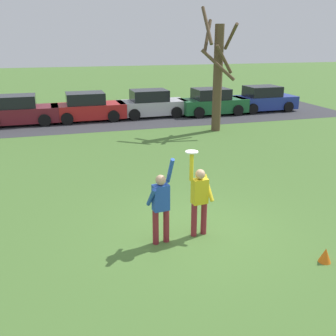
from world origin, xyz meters
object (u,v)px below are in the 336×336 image
at_px(parked_car_green, 212,103).
at_px(bare_tree_tall, 217,73).
at_px(parked_car_red, 88,108).
at_px(parked_car_blue, 263,100).
at_px(parked_car_silver, 151,104).
at_px(person_defender, 161,203).
at_px(person_catcher, 200,197).
at_px(field_cone_orange, 325,255).
at_px(frisbee_disc, 192,152).
at_px(parked_car_maroon, 19,111).

distance_m(parked_car_green, bare_tree_tall, 4.94).
height_order(parked_car_red, parked_car_green, same).
relative_size(parked_car_green, parked_car_blue, 1.00).
bearing_deg(parked_car_silver, person_defender, -103.92).
distance_m(person_catcher, parked_car_green, 15.53).
bearing_deg(parked_car_red, field_cone_orange, -79.02).
xyz_separation_m(frisbee_disc, parked_car_blue, (10.07, 14.48, -1.37)).
bearing_deg(person_catcher, parked_car_green, -120.25).
height_order(frisbee_disc, field_cone_orange, frisbee_disc).
relative_size(parked_car_maroon, parked_car_green, 1.00).
bearing_deg(bare_tree_tall, person_catcher, -114.90).
bearing_deg(field_cone_orange, parked_car_green, 75.77).
relative_size(frisbee_disc, parked_car_maroon, 0.07).
height_order(person_catcher, field_cone_orange, person_catcher).
bearing_deg(bare_tree_tall, field_cone_orange, -102.02).
bearing_deg(parked_car_maroon, person_catcher, -71.66).
bearing_deg(parked_car_maroon, bare_tree_tall, -25.02).
distance_m(person_defender, frisbee_disc, 1.34).
bearing_deg(field_cone_orange, bare_tree_tall, 77.98).
xyz_separation_m(person_catcher, parked_car_maroon, (-5.05, 14.38, -0.25)).
distance_m(parked_car_red, field_cone_orange, 16.71).
distance_m(person_defender, field_cone_orange, 3.64).
relative_size(parked_car_blue, bare_tree_tall, 0.70).
relative_size(frisbee_disc, parked_car_blue, 0.07).
height_order(parked_car_maroon, parked_car_silver, same).
distance_m(person_catcher, parked_car_silver, 14.83).
relative_size(parked_car_red, field_cone_orange, 12.91).
bearing_deg(parked_car_blue, person_catcher, -125.28).
distance_m(parked_car_blue, bare_tree_tall, 7.12).
xyz_separation_m(parked_car_red, parked_car_silver, (3.75, 0.15, 0.00)).
xyz_separation_m(parked_car_maroon, parked_car_silver, (7.47, 0.25, 0.00)).
distance_m(parked_car_maroon, parked_car_green, 11.26).
bearing_deg(frisbee_disc, parked_car_red, 94.40).
relative_size(person_catcher, parked_car_blue, 0.50).
distance_m(person_defender, parked_car_maroon, 15.06).
xyz_separation_m(parked_car_green, field_cone_orange, (-4.08, -16.09, -0.57)).
relative_size(parked_car_red, bare_tree_tall, 0.70).
distance_m(person_defender, parked_car_red, 14.60).
relative_size(parked_car_silver, parked_car_blue, 1.00).
bearing_deg(frisbee_disc, person_catcher, 6.68).
relative_size(parked_car_silver, parked_car_green, 1.00).
relative_size(person_defender, parked_car_red, 0.49).
bearing_deg(parked_car_blue, frisbee_disc, -125.84).
distance_m(frisbee_disc, bare_tree_tall, 11.23).
xyz_separation_m(parked_car_green, parked_car_blue, (3.64, 0.22, 0.00)).
height_order(parked_car_red, field_cone_orange, parked_car_red).
distance_m(parked_car_maroon, parked_car_silver, 7.47).
xyz_separation_m(parked_car_silver, bare_tree_tall, (2.25, -4.58, 2.13)).
height_order(person_catcher, parked_car_blue, person_catcher).
xyz_separation_m(parked_car_silver, parked_car_blue, (7.43, -0.18, 0.00)).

